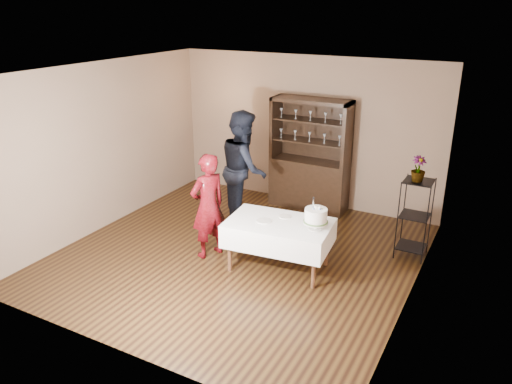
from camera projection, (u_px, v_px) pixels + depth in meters
floor at (238, 255)px, 7.48m from camera, size 5.00×5.00×0.00m
ceiling at (235, 71)px, 6.51m from camera, size 5.00×5.00×0.00m
back_wall at (306, 131)px, 9.05m from camera, size 5.00×0.02×2.70m
wall_left at (104, 147)px, 8.09m from camera, size 0.02×5.00×2.70m
wall_right at (419, 201)px, 5.89m from camera, size 0.02×5.00×2.70m
china_hutch at (309, 172)px, 9.00m from camera, size 1.40×0.48×2.00m
plant_etagere at (415, 216)px, 7.23m from camera, size 0.42×0.42×1.20m
cake_table at (279, 233)px, 6.92m from camera, size 1.52×1.03×0.71m
woman at (208, 206)px, 7.21m from camera, size 0.57×0.68×1.58m
man at (244, 168)px, 8.27m from camera, size 1.11×1.18×1.94m
cake at (316, 216)px, 6.58m from camera, size 0.36×0.36×0.46m
plate_near at (264, 221)px, 6.88m from camera, size 0.25×0.25×0.01m
plate_far at (285, 216)px, 7.02m from camera, size 0.19×0.19×0.01m
potted_plant at (418, 169)px, 6.95m from camera, size 0.29×0.29×0.36m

